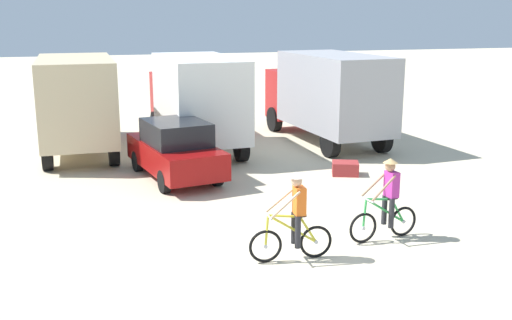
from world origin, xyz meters
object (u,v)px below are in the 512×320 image
at_px(supply_crate, 345,168).
at_px(sedan_parked, 175,150).
at_px(box_truck_white_box, 195,98).
at_px(box_truck_grey_hauler, 327,93).
at_px(cyclist_orange_shirt, 294,220).
at_px(cyclist_cowboy_hat, 387,202).
at_px(box_truck_tan_camper, 77,100).

bearing_deg(supply_crate, sedan_parked, 168.99).
relative_size(box_truck_white_box, supply_crate, 8.69).
bearing_deg(box_truck_grey_hauler, sedan_parked, -149.78).
relative_size(box_truck_grey_hauler, cyclist_orange_shirt, 3.81).
xyz_separation_m(box_truck_white_box, supply_crate, (3.73, -4.78, -1.67)).
height_order(cyclist_cowboy_hat, supply_crate, cyclist_cowboy_hat).
bearing_deg(cyclist_orange_shirt, box_truck_grey_hauler, 64.69).
height_order(box_truck_grey_hauler, cyclist_orange_shirt, box_truck_grey_hauler).
bearing_deg(box_truck_grey_hauler, cyclist_cowboy_hat, -104.85).
xyz_separation_m(box_truck_white_box, cyclist_orange_shirt, (0.06, -10.56, -1.03)).
bearing_deg(sedan_parked, box_truck_tan_camper, 122.16).
bearing_deg(box_truck_white_box, box_truck_grey_hauler, -1.47).
distance_m(box_truck_grey_hauler, supply_crate, 5.10).
height_order(sedan_parked, supply_crate, sedan_parked).
bearing_deg(cyclist_orange_shirt, sedan_parked, 101.42).
bearing_deg(cyclist_cowboy_hat, box_truck_white_box, 103.33).
height_order(box_truck_tan_camper, cyclist_cowboy_hat, box_truck_tan_camper).
relative_size(box_truck_white_box, sedan_parked, 1.53).
bearing_deg(cyclist_cowboy_hat, box_truck_tan_camper, 121.25).
height_order(box_truck_tan_camper, box_truck_grey_hauler, same).
height_order(box_truck_white_box, supply_crate, box_truck_white_box).
height_order(box_truck_white_box, sedan_parked, box_truck_white_box).
height_order(box_truck_tan_camper, cyclist_orange_shirt, box_truck_tan_camper).
xyz_separation_m(box_truck_white_box, cyclist_cowboy_hat, (2.37, -10.02, -1.03)).
xyz_separation_m(box_truck_tan_camper, supply_crate, (7.79, -5.36, -1.67)).
relative_size(sedan_parked, cyclist_cowboy_hat, 2.45).
height_order(sedan_parked, cyclist_orange_shirt, cyclist_orange_shirt).
height_order(box_truck_tan_camper, sedan_parked, box_truck_tan_camper).
bearing_deg(cyclist_orange_shirt, box_truck_white_box, 90.34).
bearing_deg(box_truck_tan_camper, sedan_parked, -57.84).
distance_m(box_truck_tan_camper, supply_crate, 9.60).
bearing_deg(cyclist_orange_shirt, cyclist_cowboy_hat, 13.24).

